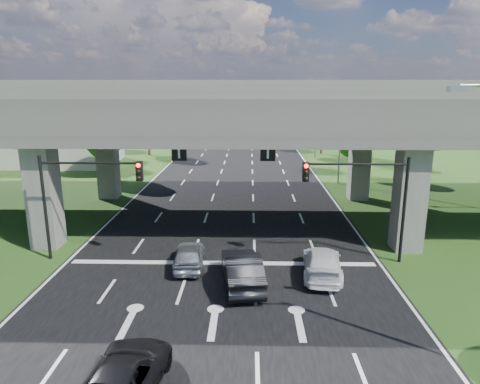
{
  "coord_description": "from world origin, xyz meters",
  "views": [
    {
      "loc": [
        1.49,
        -18.79,
        9.68
      ],
      "look_at": [
        0.89,
        6.94,
        3.29
      ],
      "focal_mm": 32.0,
      "sensor_mm": 36.0,
      "label": 1
    }
  ],
  "objects_px": {
    "signal_left": "(81,188)",
    "car_silver": "(189,255)",
    "streetlight_far": "(337,126)",
    "car_dark": "(242,269)",
    "car_trailing": "(123,377)",
    "signal_right": "(366,190)",
    "streetlight_beyond": "(314,115)",
    "car_white": "(322,263)"
  },
  "relations": [
    {
      "from": "streetlight_beyond",
      "to": "car_silver",
      "type": "distance_m",
      "value": 39.2
    },
    {
      "from": "signal_right",
      "to": "streetlight_beyond",
      "type": "xyz_separation_m",
      "value": [
        2.27,
        36.06,
        1.66
      ]
    },
    {
      "from": "streetlight_far",
      "to": "streetlight_beyond",
      "type": "distance_m",
      "value": 16.0
    },
    {
      "from": "signal_left",
      "to": "signal_right",
      "type": "bearing_deg",
      "value": 0.0
    },
    {
      "from": "signal_right",
      "to": "car_trailing",
      "type": "bearing_deg",
      "value": -132.99
    },
    {
      "from": "signal_left",
      "to": "car_white",
      "type": "distance_m",
      "value": 13.71
    },
    {
      "from": "car_white",
      "to": "car_trailing",
      "type": "relative_size",
      "value": 1.0
    },
    {
      "from": "car_silver",
      "to": "car_trailing",
      "type": "relative_size",
      "value": 0.85
    },
    {
      "from": "car_dark",
      "to": "streetlight_beyond",
      "type": "bearing_deg",
      "value": -110.65
    },
    {
      "from": "car_silver",
      "to": "car_dark",
      "type": "height_order",
      "value": "car_dark"
    },
    {
      "from": "car_silver",
      "to": "car_white",
      "type": "bearing_deg",
      "value": 167.96
    },
    {
      "from": "streetlight_far",
      "to": "car_white",
      "type": "bearing_deg",
      "value": -102.32
    },
    {
      "from": "streetlight_far",
      "to": "car_white",
      "type": "relative_size",
      "value": 2.1
    },
    {
      "from": "streetlight_far",
      "to": "car_dark",
      "type": "bearing_deg",
      "value": -111.18
    },
    {
      "from": "streetlight_beyond",
      "to": "car_silver",
      "type": "bearing_deg",
      "value": -107.83
    },
    {
      "from": "streetlight_far",
      "to": "car_trailing",
      "type": "relative_size",
      "value": 2.1
    },
    {
      "from": "signal_left",
      "to": "car_dark",
      "type": "height_order",
      "value": "signal_left"
    },
    {
      "from": "signal_right",
      "to": "car_dark",
      "type": "height_order",
      "value": "signal_right"
    },
    {
      "from": "streetlight_far",
      "to": "car_trailing",
      "type": "xyz_separation_m",
      "value": [
        -12.59,
        -31.12,
        -5.16
      ]
    },
    {
      "from": "signal_left",
      "to": "car_silver",
      "type": "distance_m",
      "value": 7.02
    },
    {
      "from": "signal_left",
      "to": "car_silver",
      "type": "xyz_separation_m",
      "value": [
        6.02,
        -0.94,
        -3.47
      ]
    },
    {
      "from": "signal_left",
      "to": "streetlight_beyond",
      "type": "relative_size",
      "value": 0.6
    },
    {
      "from": "signal_left",
      "to": "car_trailing",
      "type": "distance_m",
      "value": 12.77
    },
    {
      "from": "car_dark",
      "to": "car_white",
      "type": "bearing_deg",
      "value": -172.07
    },
    {
      "from": "streetlight_far",
      "to": "car_dark",
      "type": "distance_m",
      "value": 25.31
    },
    {
      "from": "car_silver",
      "to": "car_dark",
      "type": "xyz_separation_m",
      "value": [
        2.93,
        -2.14,
        0.14
      ]
    },
    {
      "from": "car_silver",
      "to": "car_white",
      "type": "relative_size",
      "value": 0.85
    },
    {
      "from": "signal_right",
      "to": "car_white",
      "type": "bearing_deg",
      "value": -142.88
    },
    {
      "from": "signal_left",
      "to": "car_white",
      "type": "height_order",
      "value": "signal_left"
    },
    {
      "from": "signal_right",
      "to": "car_dark",
      "type": "bearing_deg",
      "value": -155.28
    },
    {
      "from": "signal_left",
      "to": "car_silver",
      "type": "relative_size",
      "value": 1.49
    },
    {
      "from": "signal_right",
      "to": "car_white",
      "type": "height_order",
      "value": "signal_right"
    },
    {
      "from": "signal_right",
      "to": "streetlight_beyond",
      "type": "distance_m",
      "value": 36.17
    },
    {
      "from": "streetlight_far",
      "to": "car_silver",
      "type": "distance_m",
      "value": 24.68
    },
    {
      "from": "signal_left",
      "to": "car_trailing",
      "type": "relative_size",
      "value": 1.26
    },
    {
      "from": "car_white",
      "to": "car_trailing",
      "type": "bearing_deg",
      "value": 56.45
    },
    {
      "from": "signal_left",
      "to": "streetlight_far",
      "type": "height_order",
      "value": "streetlight_far"
    },
    {
      "from": "car_white",
      "to": "car_trailing",
      "type": "height_order",
      "value": "car_white"
    },
    {
      "from": "signal_right",
      "to": "streetlight_far",
      "type": "distance_m",
      "value": 20.25
    },
    {
      "from": "signal_right",
      "to": "car_white",
      "type": "xyz_separation_m",
      "value": [
        -2.53,
        -1.91,
        -3.46
      ]
    },
    {
      "from": "car_dark",
      "to": "car_trailing",
      "type": "height_order",
      "value": "car_dark"
    },
    {
      "from": "streetlight_beyond",
      "to": "car_trailing",
      "type": "bearing_deg",
      "value": -104.96
    }
  ]
}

